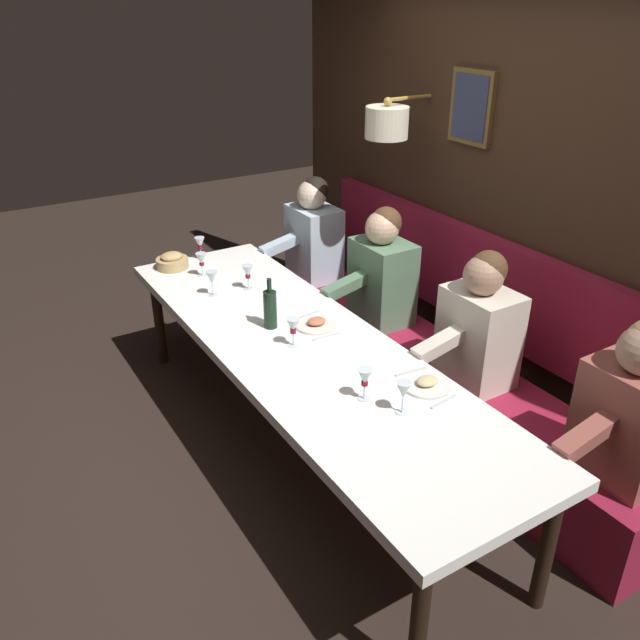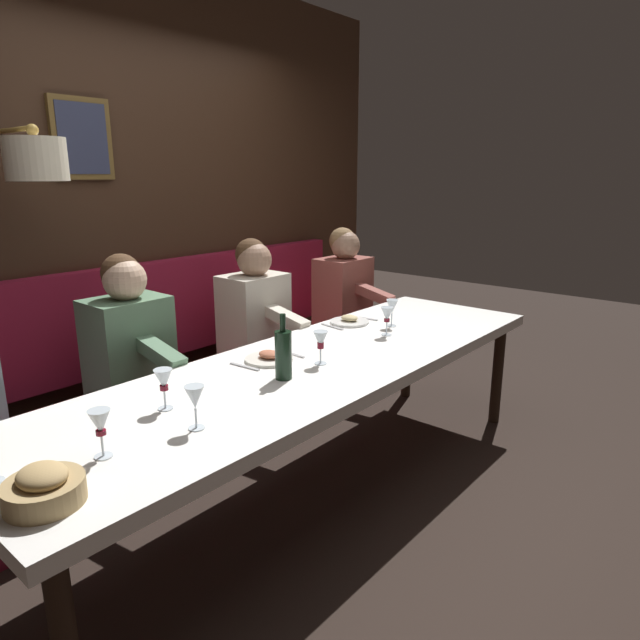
{
  "view_description": "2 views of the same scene",
  "coord_description": "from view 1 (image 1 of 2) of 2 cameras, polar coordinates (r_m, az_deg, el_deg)",
  "views": [
    {
      "loc": [
        -1.53,
        -2.67,
        2.47
      ],
      "look_at": [
        0.05,
        -0.1,
        0.92
      ],
      "focal_mm": 36.33,
      "sensor_mm": 36.0,
      "label": 1
    },
    {
      "loc": [
        -1.69,
        1.96,
        1.63
      ],
      "look_at": [
        0.05,
        -0.1,
        0.92
      ],
      "focal_mm": 31.17,
      "sensor_mm": 36.0,
      "label": 2
    }
  ],
  "objects": [
    {
      "name": "back_wall_panel",
      "position": [
        4.17,
        16.26,
        10.68
      ],
      "size": [
        0.59,
        4.53,
        2.9
      ],
      "color": "#382316",
      "rests_on": "ground_plane"
    },
    {
      "name": "bread_bowl",
      "position": [
        4.6,
        -12.9,
        5.05
      ],
      "size": [
        0.22,
        0.22,
        0.12
      ],
      "color": "tan",
      "rests_on": "dining_table"
    },
    {
      "name": "wine_glass_3",
      "position": [
        3.46,
        -2.4,
        -0.61
      ],
      "size": [
        0.07,
        0.07,
        0.16
      ],
      "color": "silver",
      "rests_on": "dining_table"
    },
    {
      "name": "wine_glass_0",
      "position": [
        4.16,
        -6.38,
        4.18
      ],
      "size": [
        0.07,
        0.07,
        0.16
      ],
      "color": "silver",
      "rests_on": "dining_table"
    },
    {
      "name": "diner_middle",
      "position": [
        4.29,
        5.45,
        4.4
      ],
      "size": [
        0.6,
        0.4,
        0.79
      ],
      "color": "#567A5B",
      "rests_on": "banquette_bench"
    },
    {
      "name": "wine_glass_4",
      "position": [
        4.4,
        -10.41,
        5.23
      ],
      "size": [
        0.07,
        0.07,
        0.16
      ],
      "color": "silver",
      "rests_on": "dining_table"
    },
    {
      "name": "wine_glass_2",
      "position": [
        4.1,
        -9.51,
        3.64
      ],
      "size": [
        0.07,
        0.07,
        0.16
      ],
      "color": "silver",
      "rests_on": "dining_table"
    },
    {
      "name": "place_setting_1",
      "position": [
        3.71,
        -0.31,
        -0.37
      ],
      "size": [
        0.24,
        0.32,
        0.05
      ],
      "color": "silver",
      "rests_on": "dining_table"
    },
    {
      "name": "wine_bottle",
      "position": [
        3.67,
        -4.42,
        1.0
      ],
      "size": [
        0.08,
        0.08,
        0.3
      ],
      "color": "black",
      "rests_on": "dining_table"
    },
    {
      "name": "diner_near",
      "position": [
        3.68,
        13.84,
        -0.34
      ],
      "size": [
        0.6,
        0.4,
        0.79
      ],
      "color": "beige",
      "rests_on": "banquette_bench"
    },
    {
      "name": "dining_table",
      "position": [
        3.56,
        -1.54,
        -2.96
      ],
      "size": [
        0.9,
        3.13,
        0.74
      ],
      "color": "white",
      "rests_on": "ground_plane"
    },
    {
      "name": "wine_glass_6",
      "position": [
        3.02,
        3.97,
        -5.15
      ],
      "size": [
        0.07,
        0.07,
        0.16
      ],
      "color": "silver",
      "rests_on": "dining_table"
    },
    {
      "name": "wine_glass_1",
      "position": [
        2.94,
        7.36,
        -6.24
      ],
      "size": [
        0.07,
        0.07,
        0.16
      ],
      "color": "silver",
      "rests_on": "dining_table"
    },
    {
      "name": "diner_far",
      "position": [
        4.97,
        -0.6,
        7.73
      ],
      "size": [
        0.6,
        0.4,
        0.79
      ],
      "color": "silver",
      "rests_on": "banquette_bench"
    },
    {
      "name": "place_setting_0",
      "position": [
        3.2,
        9.4,
        -5.61
      ],
      "size": [
        0.24,
        0.33,
        0.05
      ],
      "color": "silver",
      "rests_on": "dining_table"
    },
    {
      "name": "wine_glass_5",
      "position": [
        4.69,
        -10.54,
        6.6
      ],
      "size": [
        0.07,
        0.07,
        0.16
      ],
      "color": "silver",
      "rests_on": "dining_table"
    },
    {
      "name": "diner_nearest",
      "position": [
        3.2,
        25.66,
        -6.97
      ],
      "size": [
        0.6,
        0.4,
        0.79
      ],
      "color": "#934C42",
      "rests_on": "banquette_bench"
    },
    {
      "name": "banquette_bench",
      "position": [
        4.24,
        9.02,
        -5.12
      ],
      "size": [
        0.52,
        3.33,
        0.45
      ],
      "primitive_type": "cube",
      "color": "maroon",
      "rests_on": "ground_plane"
    },
    {
      "name": "ground_plane",
      "position": [
        3.94,
        -1.41,
        -11.58
      ],
      "size": [
        12.0,
        12.0,
        0.0
      ],
      "primitive_type": "plane",
      "color": "black"
    }
  ]
}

